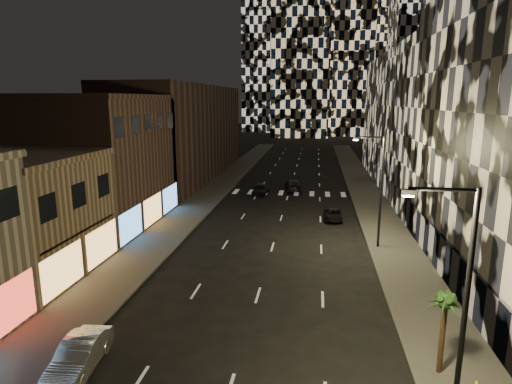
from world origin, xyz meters
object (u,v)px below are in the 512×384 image
(car_dark_oncoming, at_px, (293,185))
(car_dark_rightlane, at_px, (333,215))
(palm_tree, at_px, (445,308))
(streetlight_far, at_px, (378,184))
(car_dark_midlane, at_px, (261,189))
(car_silver_parked, at_px, (79,356))
(streetlight_near, at_px, (459,295))

(car_dark_oncoming, relative_size, car_dark_rightlane, 1.29)
(car_dark_rightlane, xyz_separation_m, palm_tree, (3.72, -24.49, 2.69))
(car_dark_rightlane, height_order, palm_tree, palm_tree)
(streetlight_far, xyz_separation_m, car_dark_midlane, (-11.85, 18.60, -4.63))
(streetlight_far, bearing_deg, car_dark_oncoming, 109.85)
(streetlight_far, relative_size, car_dark_oncoming, 1.80)
(car_silver_parked, xyz_separation_m, palm_tree, (15.93, 1.90, 2.51))
(streetlight_near, height_order, palm_tree, streetlight_near)
(streetlight_near, xyz_separation_m, car_dark_oncoming, (-7.85, 41.76, -4.63))
(car_dark_rightlane, bearing_deg, car_silver_parked, -114.92)
(car_dark_oncoming, xyz_separation_m, palm_tree, (8.50, -38.44, 2.51))
(car_dark_oncoming, bearing_deg, car_silver_parked, 72.43)
(car_dark_rightlane, relative_size, palm_tree, 1.03)
(streetlight_far, distance_m, car_dark_oncoming, 23.59)
(car_dark_oncoming, height_order, car_dark_rightlane, car_dark_oncoming)
(car_silver_parked, bearing_deg, streetlight_near, -10.58)
(car_dark_midlane, bearing_deg, car_dark_rightlane, -45.23)
(car_silver_parked, xyz_separation_m, car_dark_rightlane, (12.21, 26.39, -0.18))
(streetlight_near, distance_m, palm_tree, 3.99)
(streetlight_near, xyz_separation_m, palm_tree, (0.65, 3.32, -2.12))
(car_silver_parked, relative_size, car_dark_midlane, 1.03)
(car_dark_oncoming, distance_m, car_dark_rightlane, 14.75)
(streetlight_near, height_order, car_dark_oncoming, streetlight_near)
(car_dark_midlane, bearing_deg, car_silver_parked, -89.65)
(streetlight_far, height_order, car_dark_midlane, streetlight_far)
(streetlight_near, relative_size, car_dark_midlane, 2.13)
(streetlight_far, xyz_separation_m, car_silver_parked, (-15.29, -18.58, -4.64))
(car_silver_parked, xyz_separation_m, car_dark_oncoming, (7.43, 40.34, 0.01))
(streetlight_far, distance_m, car_silver_parked, 24.50)
(car_silver_parked, distance_m, car_dark_oncoming, 41.02)
(car_dark_midlane, bearing_deg, streetlight_near, -67.30)
(streetlight_far, bearing_deg, palm_tree, -87.79)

